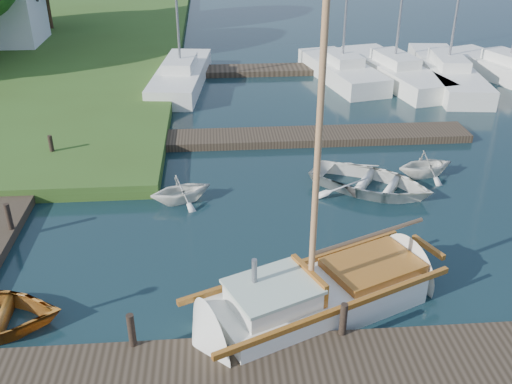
{
  "coord_description": "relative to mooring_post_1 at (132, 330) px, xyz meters",
  "views": [
    {
      "loc": [
        -1.1,
        -14.34,
        8.87
      ],
      "look_at": [
        0.0,
        0.0,
        1.2
      ],
      "focal_mm": 40.0,
      "sensor_mm": 36.0,
      "label": 1
    }
  ],
  "objects": [
    {
      "name": "marina_boat_0",
      "position": [
        0.26,
        19.07,
        -0.12
      ],
      "size": [
        3.08,
        8.03,
        11.37
      ],
      "rotation": [
        0.0,
        0.0,
        1.46
      ],
      "color": "white",
      "rests_on": "ground"
    },
    {
      "name": "mooring_post_1",
      "position": [
        0.0,
        0.0,
        0.0
      ],
      "size": [
        0.16,
        0.16,
        0.8
      ],
      "primitive_type": "cylinder",
      "color": "black",
      "rests_on": "near_dock"
    },
    {
      "name": "sailboat",
      "position": [
        4.29,
        1.21,
        -0.36
      ],
      "size": [
        7.33,
        4.68,
        9.83
      ],
      "rotation": [
        0.0,
        0.0,
        0.41
      ],
      "color": "white",
      "rests_on": "ground"
    },
    {
      "name": "marina_boat_5",
      "position": [
        17.24,
        18.77,
        -0.13
      ],
      "size": [
        4.76,
        8.05,
        10.55
      ],
      "rotation": [
        0.0,
        0.0,
        1.93
      ],
      "color": "white",
      "rests_on": "ground"
    },
    {
      "name": "marina_boat_3",
      "position": [
        11.26,
        19.11,
        -0.12
      ],
      "size": [
        3.93,
        8.64,
        11.98
      ],
      "rotation": [
        0.0,
        0.0,
        1.79
      ],
      "color": "white",
      "rests_on": "ground"
    },
    {
      "name": "far_dock",
      "position": [
        5.0,
        11.5,
        -0.55
      ],
      "size": [
        14.0,
        1.6,
        0.3
      ],
      "primitive_type": "cube",
      "color": "#2C2318",
      "rests_on": "ground"
    },
    {
      "name": "mooring_post_2",
      "position": [
        4.5,
        0.0,
        0.0
      ],
      "size": [
        0.16,
        0.16,
        0.8
      ],
      "primitive_type": "cylinder",
      "color": "black",
      "rests_on": "near_dock"
    },
    {
      "name": "tender_c",
      "position": [
        6.97,
        7.07,
        -0.28
      ],
      "size": [
        4.97,
        4.62,
        0.84
      ],
      "primitive_type": "imported",
      "rotation": [
        0.0,
        0.0,
        1.0
      ],
      "color": "white",
      "rests_on": "ground"
    },
    {
      "name": "mooring_post_5",
      "position": [
        -4.0,
        10.0,
        0.0
      ],
      "size": [
        0.16,
        0.16,
        0.8
      ],
      "primitive_type": "cylinder",
      "color": "black",
      "rests_on": "left_dock"
    },
    {
      "name": "mooring_post_4",
      "position": [
        -4.0,
        5.0,
        0.0
      ],
      "size": [
        0.16,
        0.16,
        0.8
      ],
      "primitive_type": "cylinder",
      "color": "black",
      "rests_on": "left_dock"
    },
    {
      "name": "marina_boat_2",
      "position": [
        8.58,
        19.39,
        -0.12
      ],
      "size": [
        3.67,
        7.2,
        11.53
      ],
      "rotation": [
        0.0,
        0.0,
        1.79
      ],
      "color": "white",
      "rests_on": "ground"
    },
    {
      "name": "ground",
      "position": [
        3.0,
        5.0,
        -0.7
      ],
      "size": [
        160.0,
        160.0,
        0.0
      ],
      "primitive_type": "plane",
      "color": "black",
      "rests_on": "ground"
    },
    {
      "name": "marina_boat_4",
      "position": [
        13.94,
        18.68,
        -0.13
      ],
      "size": [
        3.22,
        9.32,
        11.07
      ],
      "rotation": [
        0.0,
        0.0,
        1.46
      ],
      "color": "white",
      "rests_on": "ground"
    },
    {
      "name": "tender_b",
      "position": [
        0.74,
        6.78,
        -0.18
      ],
      "size": [
        2.41,
        2.25,
        1.03
      ],
      "primitive_type": "imported",
      "rotation": [
        0.0,
        0.0,
        1.92
      ],
      "color": "white",
      "rests_on": "ground"
    },
    {
      "name": "pontoon",
      "position": [
        13.0,
        21.0,
        -0.55
      ],
      "size": [
        30.0,
        1.6,
        0.3
      ],
      "primitive_type": "cube",
      "color": "#2C2318",
      "rests_on": "ground"
    },
    {
      "name": "tender_d",
      "position": [
        9.11,
        7.98,
        -0.17
      ],
      "size": [
        2.32,
        2.11,
        1.06
      ],
      "primitive_type": "imported",
      "rotation": [
        0.0,
        0.0,
        1.77
      ],
      "color": "white",
      "rests_on": "ground"
    },
    {
      "name": "near_dock",
      "position": [
        3.0,
        -1.0,
        -0.55
      ],
      "size": [
        18.0,
        2.2,
        0.3
      ],
      "primitive_type": "cube",
      "color": "#2C2318",
      "rests_on": "ground"
    }
  ]
}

